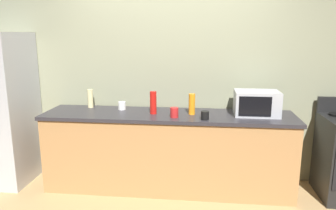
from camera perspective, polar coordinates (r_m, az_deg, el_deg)
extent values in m
plane|color=tan|center=(3.61, -0.75, -17.11)|extent=(8.00, 8.00, 0.00)
cube|color=gray|center=(3.97, 0.67, 6.22)|extent=(6.40, 0.10, 2.70)
cube|color=#B27F4C|center=(3.79, 0.00, -8.45)|extent=(2.80, 0.60, 0.86)
cube|color=#2D2B30|center=(3.65, 0.00, -1.84)|extent=(2.84, 0.64, 0.04)
cube|color=#B7BABF|center=(3.69, 15.37, 0.33)|extent=(0.48, 0.34, 0.27)
cube|color=black|center=(3.51, 15.15, -0.25)|extent=(0.34, 0.01, 0.21)
cylinder|color=beige|center=(4.04, -13.55, 1.13)|extent=(0.07, 0.07, 0.22)
cylinder|color=red|center=(3.62, -2.63, 0.42)|extent=(0.07, 0.07, 0.25)
cylinder|color=orange|center=(3.60, 4.24, 0.16)|extent=(0.07, 0.07, 0.23)
cylinder|color=white|center=(3.87, -8.14, -0.11)|extent=(0.09, 0.09, 0.09)
cylinder|color=black|center=(3.41, 6.55, -1.84)|extent=(0.09, 0.09, 0.09)
cylinder|color=red|center=(3.47, 1.12, -1.33)|extent=(0.09, 0.09, 0.11)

